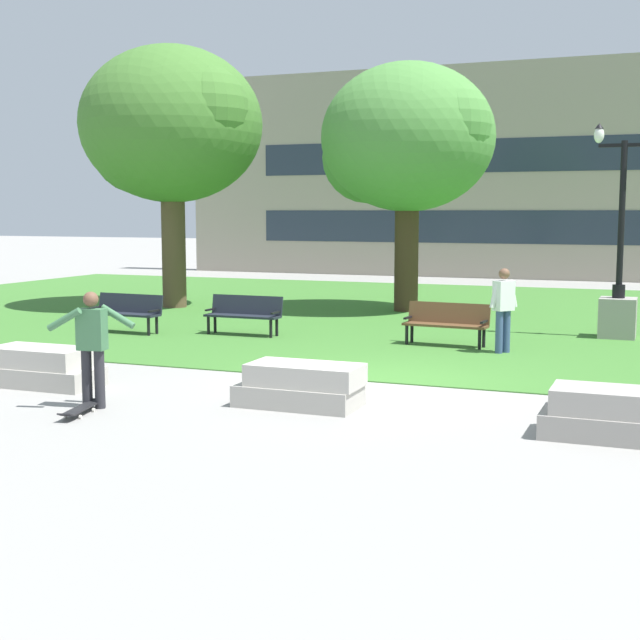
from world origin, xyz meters
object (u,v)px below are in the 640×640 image
concrete_block_center (43,368)px  park_bench_far_right (127,310)px  person_skateboarder (92,342)px  skateboard (80,409)px  park_bench_near_right (447,321)px  lamp_post_right (619,294)px  person_bystander_near_lawn (503,305)px  concrete_block_right (617,415)px  concrete_block_left (301,386)px  park_bench_near_left (244,312)px

concrete_block_center → park_bench_far_right: 6.42m
person_skateboarder → skateboard: (0.09, -0.46, -0.89)m
park_bench_near_right → concrete_block_center: bearing=-127.5°
lamp_post_right → park_bench_near_right: bearing=-142.2°
skateboard → park_bench_near_right: size_ratio=0.57×
person_bystander_near_lawn → concrete_block_right: bearing=-68.0°
concrete_block_center → park_bench_near_right: park_bench_near_right is taller
skateboard → park_bench_far_right: (-4.21, 7.51, 0.45)m
concrete_block_left → skateboard: bearing=-148.4°
concrete_block_right → person_skateboarder: (-7.22, -0.92, 0.67)m
park_bench_far_right → lamp_post_right: size_ratio=0.38×
concrete_block_center → concrete_block_left: same height
park_bench_near_right → park_bench_far_right: same height
concrete_block_center → skateboard: bearing=-39.8°
concrete_block_center → skateboard: (1.86, -1.54, -0.22)m
park_bench_near_left → concrete_block_left: bearing=-57.4°
person_skateboarder → park_bench_near_left: person_skateboarder is taller
park_bench_near_right → person_bystander_near_lawn: bearing=-24.1°
concrete_block_left → park_bench_near_left: bearing=122.6°
park_bench_near_left → lamp_post_right: (8.07, 2.67, 0.46)m
park_bench_near_left → person_bystander_near_lawn: person_bystander_near_lawn is taller
concrete_block_center → person_skateboarder: bearing=-31.5°
concrete_block_center → park_bench_near_right: (5.15, 6.71, 0.23)m
park_bench_near_left → lamp_post_right: size_ratio=0.38×
lamp_post_right → park_bench_far_right: bearing=-162.9°
person_skateboarder → park_bench_far_right: 8.18m
concrete_block_center → lamp_post_right: size_ratio=0.38×
lamp_post_right → person_skateboarder: bearing=-122.9°
concrete_block_center → park_bench_far_right: size_ratio=1.01×
person_skateboarder → park_bench_near_left: size_ratio=0.95×
person_skateboarder → person_bystander_near_lawn: (4.68, 7.21, 0.01)m
concrete_block_center → concrete_block_left: 4.56m
concrete_block_right → person_skateboarder: size_ratio=1.05×
skateboard → concrete_block_center: bearing=140.2°
concrete_block_left → lamp_post_right: size_ratio=0.38×
park_bench_far_right → person_bystander_near_lawn: bearing=1.1°
concrete_block_right → person_bystander_near_lawn: bearing=112.0°
person_skateboarder → person_bystander_near_lawn: size_ratio=1.00×
park_bench_near_left → person_bystander_near_lawn: size_ratio=1.05×
person_bystander_near_lawn → lamp_post_right: bearing=57.3°
concrete_block_center → person_bystander_near_lawn: 8.92m
skateboard → park_bench_near_right: 8.90m
park_bench_far_right → lamp_post_right: 11.33m
park_bench_far_right → concrete_block_right: bearing=-28.4°
concrete_block_center → person_skateboarder: person_skateboarder is taller
concrete_block_left → park_bench_near_left: size_ratio=1.02×
lamp_post_right → person_bystander_near_lawn: bearing=-122.7°
skateboard → lamp_post_right: lamp_post_right is taller
person_skateboarder → lamp_post_right: bearing=57.1°
concrete_block_center → concrete_block_right: (8.98, -0.16, 0.00)m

